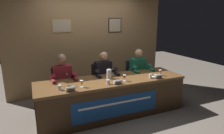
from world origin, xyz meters
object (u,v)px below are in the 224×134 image
Objects in this scene: conference_table at (114,92)px; panelist_right at (139,70)px; panelist_center at (105,75)px; document_stack_right at (155,76)px; microphone_left at (68,82)px; nameplate_center at (118,82)px; chair_center at (102,84)px; chair_right at (135,79)px; water_pitcher_central at (109,74)px; juice_glass_center at (124,77)px; microphone_right at (152,72)px; juice_glass_right at (160,72)px; microphone_center at (115,77)px; water_cup_center at (108,82)px; nameplate_left at (71,89)px; chair_left at (63,89)px; panelist_left at (63,80)px; water_cup_left at (60,88)px; nameplate_right at (158,76)px; juice_glass_left at (82,82)px; water_cup_right at (150,76)px.

panelist_right is at bearing 30.32° from conference_table.
panelist_center reaches higher than document_stack_right.
nameplate_center is at bearing -15.41° from microphone_left.
microphone_left is at bearing 178.51° from conference_table.
chair_center is 1.00× the size of chair_right.
juice_glass_center is at bearing -51.71° from water_pitcher_central.
juice_glass_right is at bearing -24.95° from microphone_right.
juice_glass_center is 0.97m from panelist_right.
water_cup_center is at bearing -142.38° from microphone_center.
chair_center is at bearing 46.78° from nameplate_left.
document_stack_right is (1.81, -0.08, -0.07)m from microphone_left.
chair_left is 0.96m from panelist_center.
nameplate_center is at bearing -47.06° from chair_left.
chair_right reaches higher than juice_glass_right.
panelist_left is 1.00× the size of panelist_right.
conference_table is 0.94m from microphone_left.
microphone_right is 0.10m from document_stack_right.
juice_glass_right is at bearing 4.96° from nameplate_left.
water_cup_left is at bearing 136.83° from nameplate_left.
document_stack_right is at bearing 0.90° from water_cup_left.
nameplate_right is (1.79, 0.01, 0.00)m from nameplate_left.
panelist_center is 5.36× the size of document_stack_right.
microphone_right reaches higher than juice_glass_right.
juice_glass_left reaches higher than nameplate_center.
panelist_left is 14.60× the size of water_cup_left.
juice_glass_left is 1.14m from chair_center.
chair_right reaches higher than water_cup_right.
panelist_left is at bearing 75.43° from water_cup_left.
panelist_right is at bearing 89.02° from nameplate_right.
nameplate_left is at bearing -90.43° from panelist_left.
chair_right is at bearing 88.74° from microphone_right.
panelist_center is (0.90, 0.00, 0.00)m from panelist_left.
document_stack_right is (1.11, 0.09, -0.03)m from water_cup_center.
juice_glass_right reaches higher than conference_table.
water_cup_left is 1.38m from chair_center.
water_cup_left reaches higher than nameplate_center.
water_cup_left is 0.69× the size of juice_glass_right.
chair_left is at bearing 173.64° from panelist_right.
nameplate_center is 1.85× the size of water_cup_center.
nameplate_center is at bearing -166.05° from microphone_right.
juice_glass_left is at bearing -178.77° from juice_glass_right.
water_cup_center is 0.51× the size of nameplate_right.
panelist_center is 1.09m from document_stack_right.
juice_glass_right is at bearing 0.66° from water_cup_left.
panelist_center is 0.53m from microphone_center.
water_cup_right is 0.39× the size of microphone_right.
microphone_left is 2.54× the size of water_cup_center.
chair_center is 0.69m from water_pitcher_central.
panelist_left reaches higher than water_cup_center.
water_pitcher_central reaches higher than nameplate_left.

